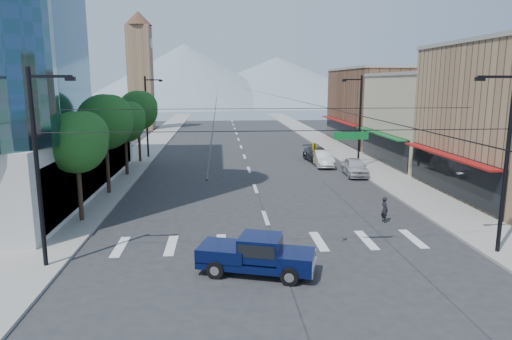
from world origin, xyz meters
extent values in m
plane|color=#28282B|center=(0.00, 0.00, 0.00)|extent=(160.00, 160.00, 0.00)
cube|color=gray|center=(-12.00, 40.00, 0.07)|extent=(4.00, 120.00, 0.15)
cube|color=gray|center=(12.00, 40.00, 0.07)|extent=(4.00, 120.00, 0.15)
cube|color=tan|center=(20.00, 24.00, 4.50)|extent=(12.00, 14.00, 9.00)
cube|color=brown|center=(20.00, 40.00, 5.00)|extent=(12.00, 18.00, 10.00)
cube|color=#8C6B4C|center=(-16.50, 62.00, 9.00)|extent=(4.00, 4.00, 18.00)
cone|color=brown|center=(-16.50, 62.00, 19.20)|extent=(4.80, 4.80, 2.40)
cone|color=gray|center=(-15.00, 150.00, 11.00)|extent=(80.00, 80.00, 22.00)
cone|color=gray|center=(20.00, 160.00, 9.00)|extent=(90.00, 90.00, 18.00)
cylinder|color=black|center=(-11.20, 6.00, 2.27)|extent=(0.28, 0.28, 4.55)
sphere|color=#1F531B|center=(-11.20, 6.00, 4.88)|extent=(3.64, 3.64, 3.64)
sphere|color=#1F531B|center=(-10.80, 6.30, 5.28)|extent=(2.86, 2.86, 2.86)
cylinder|color=black|center=(-11.20, 13.00, 2.55)|extent=(0.28, 0.28, 5.11)
sphere|color=#1F531B|center=(-11.20, 13.00, 5.47)|extent=(4.09, 4.09, 4.09)
sphere|color=#1F531B|center=(-10.80, 13.30, 5.88)|extent=(3.21, 3.21, 3.21)
cylinder|color=black|center=(-11.20, 20.00, 2.27)|extent=(0.28, 0.28, 4.55)
sphere|color=#1F531B|center=(-11.20, 20.00, 4.88)|extent=(3.64, 3.64, 3.64)
sphere|color=#1F531B|center=(-10.80, 20.30, 5.28)|extent=(2.86, 2.86, 2.86)
cylinder|color=black|center=(-11.20, 27.00, 2.55)|extent=(0.28, 0.28, 5.11)
sphere|color=#1F531B|center=(-11.20, 27.00, 5.47)|extent=(4.09, 4.09, 4.09)
sphere|color=#1F531B|center=(-10.80, 27.30, 5.88)|extent=(3.21, 3.21, 3.21)
cylinder|color=black|center=(-10.80, -1.00, 4.50)|extent=(0.20, 0.20, 9.00)
cylinder|color=black|center=(10.80, -1.00, 4.50)|extent=(0.20, 0.20, 9.00)
cylinder|color=black|center=(0.00, -1.00, 6.20)|extent=(21.60, 0.04, 0.04)
imported|color=gold|center=(1.50, -1.00, 5.15)|extent=(0.16, 0.20, 1.00)
cube|color=#0C6626|center=(3.20, -1.00, 5.95)|extent=(1.60, 0.06, 0.35)
cylinder|color=black|center=(-10.80, 30.00, 4.50)|extent=(0.20, 0.20, 9.00)
cube|color=black|center=(-9.90, 30.00, 8.60)|extent=(1.80, 0.12, 0.12)
cube|color=black|center=(-9.10, 30.00, 8.50)|extent=(0.40, 0.25, 0.18)
cylinder|color=black|center=(10.80, 22.00, 4.50)|extent=(0.20, 0.20, 9.00)
cube|color=black|center=(9.90, 22.00, 8.60)|extent=(1.80, 0.12, 0.12)
cube|color=black|center=(9.10, 22.00, 8.50)|extent=(0.40, 0.25, 0.18)
cube|color=#08103C|center=(-1.27, -2.36, 0.51)|extent=(5.40, 3.25, 0.32)
cube|color=#08103C|center=(0.45, -2.89, 0.88)|extent=(1.93, 2.11, 0.51)
cube|color=#08103C|center=(-1.10, -2.42, 1.25)|extent=(2.18, 2.15, 1.02)
cube|color=black|center=(-1.10, -2.42, 1.34)|extent=(2.01, 2.12, 0.55)
cube|color=#08103C|center=(-2.69, -1.93, 0.92)|extent=(2.57, 2.39, 0.60)
cube|color=silver|center=(1.16, -3.10, 0.51)|extent=(0.62, 1.71, 0.32)
cube|color=silver|center=(-3.70, -1.62, 0.51)|extent=(0.62, 1.71, 0.28)
cylinder|color=black|center=(0.02, -3.67, 0.39)|extent=(0.82, 0.49, 0.78)
cylinder|color=black|center=(0.53, -1.99, 0.39)|extent=(0.82, 0.49, 0.78)
cylinder|color=black|center=(-3.08, -2.73, 0.39)|extent=(0.82, 0.49, 0.78)
cylinder|color=black|center=(-2.56, -1.05, 0.39)|extent=(0.82, 0.49, 0.78)
imported|color=black|center=(7.09, 4.58, 0.79)|extent=(0.46, 0.63, 1.57)
imported|color=silver|center=(9.40, 18.43, 0.80)|extent=(2.25, 4.83, 1.60)
imported|color=silver|center=(7.60, 23.31, 0.78)|extent=(1.96, 4.83, 1.56)
imported|color=#323134|center=(7.60, 26.17, 0.77)|extent=(2.63, 5.50, 1.55)
camera|label=1|loc=(-2.81, -21.32, 8.36)|focal=32.00mm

